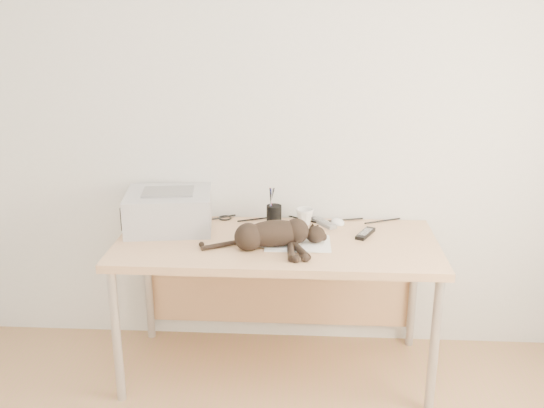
# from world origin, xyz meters

# --- Properties ---
(wall_back) EXTENTS (3.50, 0.00, 3.50)m
(wall_back) POSITION_xyz_m (0.00, 1.75, 1.30)
(wall_back) COLOR silver
(wall_back) RESTS_ON floor
(desk) EXTENTS (1.60, 0.70, 0.74)m
(desk) POSITION_xyz_m (0.00, 1.48, 0.61)
(desk) COLOR tan
(desk) RESTS_ON floor
(printer) EXTENTS (0.48, 0.42, 0.21)m
(printer) POSITION_xyz_m (-0.57, 1.54, 0.84)
(printer) COLOR #A2A2A6
(printer) RESTS_ON desk
(papers) EXTENTS (0.37, 0.28, 0.01)m
(papers) POSITION_xyz_m (0.09, 1.37, 0.74)
(papers) COLOR white
(papers) RESTS_ON desk
(cat) EXTENTS (0.62, 0.30, 0.14)m
(cat) POSITION_xyz_m (-0.02, 1.31, 0.80)
(cat) COLOR black
(cat) RESTS_ON desk
(mug) EXTENTS (0.12, 0.12, 0.09)m
(mug) POSITION_xyz_m (0.14, 1.64, 0.78)
(mug) COLOR white
(mug) RESTS_ON desk
(pen_cup) EXTENTS (0.08, 0.08, 0.20)m
(pen_cup) POSITION_xyz_m (-0.03, 1.62, 0.80)
(pen_cup) COLOR black
(pen_cup) RESTS_ON desk
(remote_grey) EXTENTS (0.13, 0.16, 0.02)m
(remote_grey) POSITION_xyz_m (0.24, 1.64, 0.75)
(remote_grey) COLOR slate
(remote_grey) RESTS_ON desk
(remote_black) EXTENTS (0.12, 0.17, 0.02)m
(remote_black) POSITION_xyz_m (0.45, 1.49, 0.75)
(remote_black) COLOR black
(remote_black) RESTS_ON desk
(mouse) EXTENTS (0.09, 0.13, 0.04)m
(mouse) POSITION_xyz_m (0.32, 1.67, 0.76)
(mouse) COLOR white
(mouse) RESTS_ON desk
(cable_tangle) EXTENTS (1.36, 0.09, 0.01)m
(cable_tangle) POSITION_xyz_m (0.00, 1.70, 0.75)
(cable_tangle) COLOR black
(cable_tangle) RESTS_ON desk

